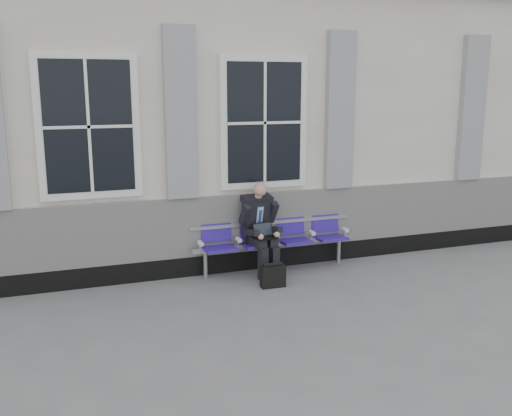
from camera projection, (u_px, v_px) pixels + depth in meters
name	position (u px, v px, depth m)	size (l,w,h in m)	color
ground	(277.00, 303.00, 7.45)	(70.00, 70.00, 0.00)	slate
station_building	(205.00, 118.00, 10.17)	(14.40, 4.40, 4.49)	silver
bench	(274.00, 235.00, 8.71)	(2.60, 0.47, 0.91)	#9EA0A3
businessman	(260.00, 225.00, 8.45)	(0.59, 0.79, 1.40)	black
briefcase	(273.00, 276.00, 8.02)	(0.35, 0.16, 0.36)	black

